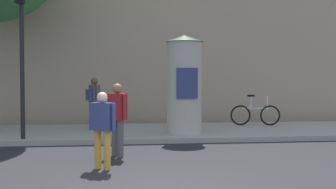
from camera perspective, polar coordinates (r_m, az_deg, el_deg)
sidewalk_curb at (r=13.57m, az=-3.67°, el=-5.18°), size 36.00×4.00×0.15m
building_backdrop at (r=18.61m, az=-4.48°, el=9.38°), size 36.00×5.00×8.31m
traffic_light at (r=12.07m, az=-19.52°, el=8.32°), size 0.24×0.45×4.44m
poster_column at (r=12.58m, az=2.24°, el=1.47°), size 1.15×1.15×2.97m
pedestrian_in_red_top at (r=9.73m, az=-6.94°, el=-2.60°), size 0.46×0.51×1.70m
pedestrian_in_dark_shirt at (r=8.39m, az=-8.98°, el=-4.04°), size 0.54×0.46×1.54m
pedestrian_in_light_jacket at (r=14.09m, az=-10.12°, el=-0.53°), size 0.50×0.53×1.69m
bicycle_leaning at (r=15.14m, az=11.87°, el=-2.70°), size 1.76×0.31×1.09m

